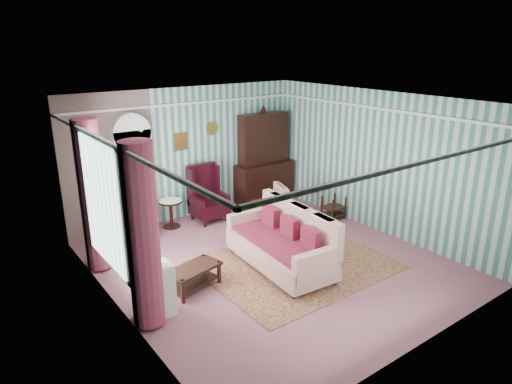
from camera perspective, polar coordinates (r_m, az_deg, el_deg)
floor at (r=8.36m, az=1.97°, el=-8.85°), size 6.00×6.00×0.00m
room_shell at (r=7.43m, az=-2.45°, el=4.21°), size 5.53×6.02×2.91m
bookcase at (r=9.64m, az=-14.94°, el=1.47°), size 0.80×0.28×2.24m
dresser_hutch at (r=11.06m, az=1.07°, el=4.58°), size 1.50×0.56×2.36m
wingback_left at (r=9.37m, az=-15.21°, el=-2.25°), size 0.76×0.80×1.25m
wingback_right at (r=10.07m, az=-5.96°, el=-0.23°), size 0.76×0.80×1.25m
seated_woman at (r=9.38m, az=-15.19°, el=-2.45°), size 0.44×0.40×1.18m
round_side_table at (r=9.93m, az=-10.56°, el=-2.71°), size 0.50×0.50×0.60m
nest_table at (r=10.40m, az=9.65°, el=-1.86°), size 0.45×0.38×0.54m
plant_stand at (r=6.87m, az=-12.67°, el=-12.05°), size 0.55×0.35×0.80m
rug at (r=8.32m, az=4.91°, el=-8.99°), size 3.20×2.60×0.01m
sofa at (r=7.98m, az=3.02°, el=-5.86°), size 1.12×2.27×1.10m
floral_armchair at (r=9.74m, az=1.60°, el=-1.74°), size 0.99×0.95×0.94m
coffee_table at (r=7.53m, az=-7.77°, el=-10.61°), size 0.98×0.65×0.39m
potted_plant_a at (r=6.45m, az=-13.19°, el=-8.26°), size 0.35×0.31×0.37m
potted_plant_b at (r=6.63m, az=-13.15°, el=-6.72°), size 0.36×0.32×0.53m
potted_plant_c at (r=6.66m, az=-14.00°, el=-7.53°), size 0.22×0.22×0.35m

